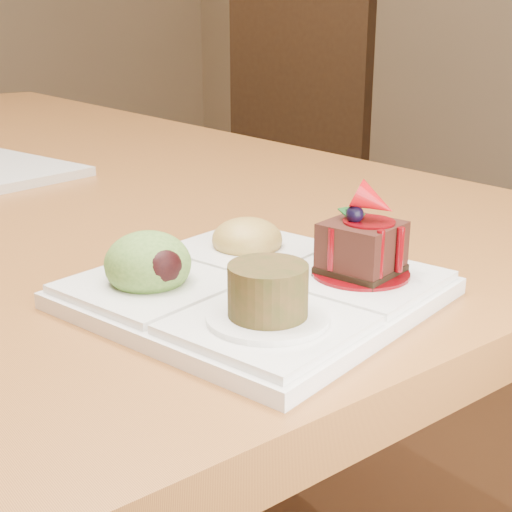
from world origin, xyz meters
TOP-DOWN VIEW (x-y plane):
  - chair_right at (0.97, 0.37)m, footprint 0.55×0.55m
  - sampler_plate at (0.03, -0.75)m, footprint 0.27×0.27m

SIDE VIEW (x-z plane):
  - chair_right at x=0.97m, z-range 0.07..1.09m
  - sampler_plate at x=0.03m, z-range 0.72..0.81m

